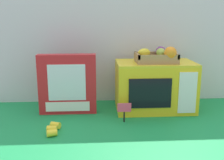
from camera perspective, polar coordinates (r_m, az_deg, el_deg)
ground_plane at (r=1.56m, az=3.35°, el=-6.51°), size 1.70×1.70×0.00m
display_back_panel at (r=1.70m, az=2.61°, el=8.05°), size 1.61×0.03×0.75m
toy_microwave at (r=1.57m, az=8.90°, el=-1.24°), size 0.43×0.26×0.28m
food_groups_crate at (r=1.53m, az=9.54°, el=4.90°), size 0.22×0.16×0.09m
cookie_set_box at (r=1.51m, az=-9.25°, el=-0.89°), size 0.31×0.06×0.33m
price_sign at (r=1.39m, az=2.57°, el=-6.17°), size 0.07×0.01×0.10m
loose_toy_banana at (r=1.32m, az=-12.15°, el=-9.93°), size 0.06×0.13×0.03m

